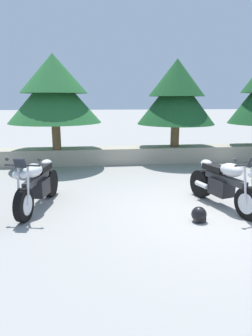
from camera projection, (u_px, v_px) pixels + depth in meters
ground_plane at (204, 211)px, 5.94m from camera, size 120.00×120.00×0.00m
stone_wall at (153, 154)px, 10.51m from camera, size 36.00×0.80×0.55m
motorcycle_white_near_left at (37, 185)px, 6.02m from camera, size 0.75×2.05×1.18m
motorcycle_silver_centre at (224, 184)px, 6.05m from camera, size 0.88×2.03×1.18m
rider_helmet at (199, 215)px, 5.39m from camera, size 0.28×0.28×0.28m
pine_tree_far_left at (54, 90)px, 9.43m from camera, size 2.97×2.97×3.04m
pine_tree_mid_left at (176, 93)px, 10.15m from camera, size 2.67×2.67×2.97m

